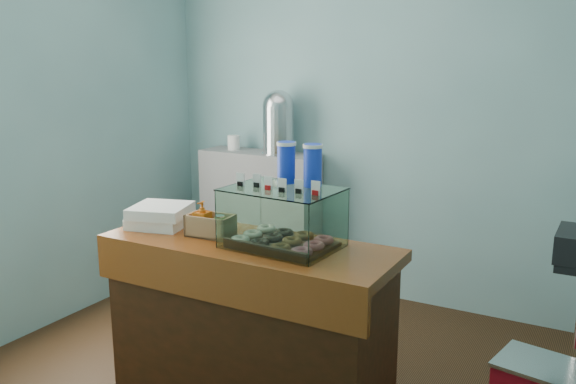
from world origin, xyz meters
The scene contains 8 objects.
ground centered at (0.00, 0.00, 0.00)m, with size 3.50×3.50×0.00m, color black.
room_shell centered at (0.03, 0.01, 1.71)m, with size 3.54×3.04×2.82m.
counter centered at (0.00, -0.25, 0.46)m, with size 1.60×0.60×0.90m.
back_shelf centered at (-0.90, 1.32, 0.55)m, with size 1.00×0.32×1.10m, color gray.
display_case centered at (0.20, -0.19, 1.08)m, with size 0.59×0.45×0.53m.
condiment_crate centered at (-0.25, -0.26, 0.97)m, with size 0.26×0.17×0.19m.
pastry_boxes centered at (-0.62, -0.23, 0.96)m, with size 0.39×0.39×0.12m.
coffee_urn centered at (-0.72, 1.31, 1.37)m, with size 0.27×0.27×0.51m.
Camera 1 is at (1.69, -2.85, 1.87)m, focal length 38.00 mm.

